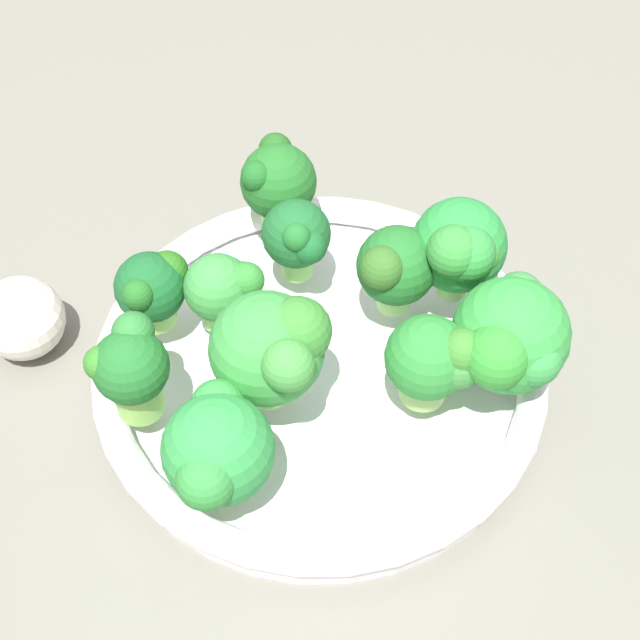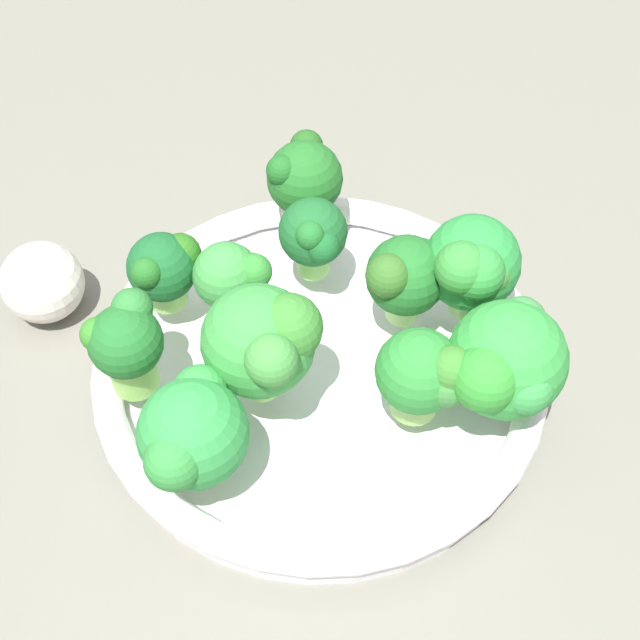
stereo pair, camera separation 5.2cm
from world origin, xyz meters
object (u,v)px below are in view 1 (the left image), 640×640
object	(u,v)px
broccoli_floret_9	(130,364)
garlic_bulb	(22,318)
bowl	(320,366)
broccoli_floret_1	(297,237)
broccoli_floret_7	(152,288)
broccoli_floret_5	(438,359)
broccoli_floret_10	(510,338)
broccoli_floret_6	(282,182)
broccoli_floret_3	(217,450)
broccoli_floret_8	(277,348)
broccoli_floret_4	(460,248)
broccoli_floret_2	(395,267)
broccoli_floret_0	(224,288)

from	to	relation	value
broccoli_floret_9	garlic_bulb	xyz separation A→B (cm)	(7.50, 7.71, -4.36)
bowl	broccoli_floret_1	bearing A→B (deg)	6.54
broccoli_floret_7	broccoli_floret_9	world-z (taller)	broccoli_floret_9
broccoli_floret_5	garlic_bulb	world-z (taller)	broccoli_floret_5
bowl	broccoli_floret_10	distance (cm)	12.20
bowl	broccoli_floret_5	size ratio (longest dim) A/B	4.58
broccoli_floret_1	broccoli_floret_6	size ratio (longest dim) A/B	0.85
broccoli_floret_1	broccoli_floret_3	distance (cm)	15.61
broccoli_floret_3	broccoli_floret_8	world-z (taller)	broccoli_floret_8
broccoli_floret_6	broccoli_floret_4	bearing A→B (deg)	-125.84
broccoli_floret_2	broccoli_floret_10	xyz separation A→B (cm)	(-6.10, -5.53, 0.17)
broccoli_floret_6	garlic_bulb	xyz separation A→B (cm)	(-5.53, 17.13, -4.78)
broccoli_floret_10	broccoli_floret_5	bearing A→B (deg)	99.95
broccoli_floret_2	broccoli_floret_7	distance (cm)	14.57
broccoli_floret_5	broccoli_floret_7	distance (cm)	17.51
broccoli_floret_3	broccoli_floret_1	bearing A→B (deg)	-20.67
broccoli_floret_0	garlic_bulb	xyz separation A→B (cm)	(2.08, 13.05, -3.73)
broccoli_floret_4	broccoli_floret_10	distance (cm)	6.64
broccoli_floret_4	broccoli_floret_9	xyz separation A→B (cm)	(-5.74, 19.52, -0.85)
broccoli_floret_3	broccoli_floret_10	distance (cm)	17.39
broccoli_floret_8	garlic_bulb	size ratio (longest dim) A/B	1.44
broccoli_floret_0	broccoli_floret_3	distance (cm)	11.33
broccoli_floret_1	broccoli_floret_5	distance (cm)	12.26
broccoli_floret_2	broccoli_floret_5	bearing A→B (deg)	-169.28
bowl	broccoli_floret_4	size ratio (longest dim) A/B	3.76
broccoli_floret_8	broccoli_floret_10	world-z (taller)	broccoli_floret_8
broccoli_floret_9	broccoli_floret_10	xyz separation A→B (cm)	(-0.68, -21.12, 0.24)
broccoli_floret_3	garlic_bulb	distance (cm)	18.60
broccoli_floret_5	broccoli_floret_10	distance (cm)	4.32
broccoli_floret_2	broccoli_floret_4	size ratio (longest dim) A/B	0.84
broccoli_floret_4	broccoli_floret_7	distance (cm)	18.54
broccoli_floret_7	broccoli_floret_9	size ratio (longest dim) A/B	0.82
broccoli_floret_7	broccoli_floret_10	distance (cm)	21.19
broccoli_floret_6	garlic_bulb	size ratio (longest dim) A/B	1.23
broccoli_floret_7	broccoli_floret_9	distance (cm)	6.18
broccoli_floret_3	broccoli_floret_8	distance (cm)	6.43
broccoli_floret_0	bowl	bearing A→B (deg)	-118.67
broccoli_floret_0	broccoli_floret_2	bearing A→B (deg)	-90.04
broccoli_floret_3	broccoli_floret_10	world-z (taller)	broccoli_floret_10
bowl	broccoli_floret_6	size ratio (longest dim) A/B	4.16
broccoli_floret_8	broccoli_floret_9	world-z (taller)	broccoli_floret_8
broccoli_floret_2	broccoli_floret_7	xyz separation A→B (cm)	(0.63, 14.53, -0.83)
broccoli_floret_8	broccoli_floret_10	xyz separation A→B (cm)	(0.00, -13.04, -0.97)
broccoli_floret_5	broccoli_floret_6	world-z (taller)	broccoli_floret_6
broccoli_floret_1	broccoli_floret_7	world-z (taller)	broccoli_floret_1
broccoli_floret_3	broccoli_floret_9	distance (cm)	7.41
broccoli_floret_3	broccoli_floret_4	bearing A→B (deg)	-52.28
bowl	broccoli_floret_10	size ratio (longest dim) A/B	3.86
broccoli_floret_4	broccoli_floret_6	distance (cm)	12.47
bowl	broccoli_floret_8	distance (cm)	7.76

